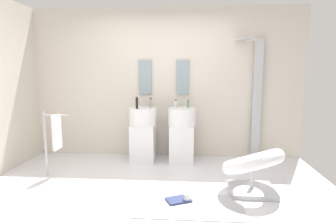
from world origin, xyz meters
The scene contains 16 objects.
ground_plane centered at (0.00, 0.00, -0.02)m, with size 4.80×3.60×0.04m, color silver.
rear_partition centered at (0.00, 1.65, 1.30)m, with size 4.80×0.10×2.60m, color beige.
pedestal_sink_left centered at (-0.33, 1.27, 0.49)m, with size 0.46×0.46×1.01m.
pedestal_sink_right centered at (0.33, 1.27, 0.49)m, with size 0.46×0.46×1.01m.
vanity_mirror_left centered at (-0.33, 1.58, 1.41)m, with size 0.22×0.03×0.59m, color #8C9EA8.
vanity_mirror_right centered at (0.33, 1.58, 1.41)m, with size 0.22×0.03×0.59m, color #8C9EA8.
shower_column centered at (1.58, 1.53, 1.08)m, with size 0.49×0.24×2.05m.
lounge_chair centered at (1.24, 0.10, 0.35)m, with size 1.10×1.10×0.65m.
towel_rack centered at (-1.47, 0.48, 0.63)m, with size 0.37×0.22×0.95m.
area_rug centered at (0.45, -0.34, 0.01)m, with size 1.23×0.63×0.01m, color #B2B2B7.
magazine_navy centered at (0.33, -0.22, 0.02)m, with size 0.28×0.19×0.02m, color navy.
coffee_mug centered at (0.43, -0.23, 0.06)m, with size 0.07×0.07×0.10m, color white.
soap_bottle_black centered at (-0.40, 1.16, 1.00)m, with size 0.04×0.04×0.19m.
soap_bottle_clear centered at (0.22, 1.31, 0.97)m, with size 0.05×0.05×0.14m.
soap_bottle_grey centered at (-0.19, 1.29, 0.99)m, with size 0.05×0.05×0.17m.
soap_bottle_green centered at (0.43, 1.35, 0.97)m, with size 0.04×0.04×0.13m.
Camera 1 is at (0.44, -3.36, 1.53)m, focal length 30.20 mm.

